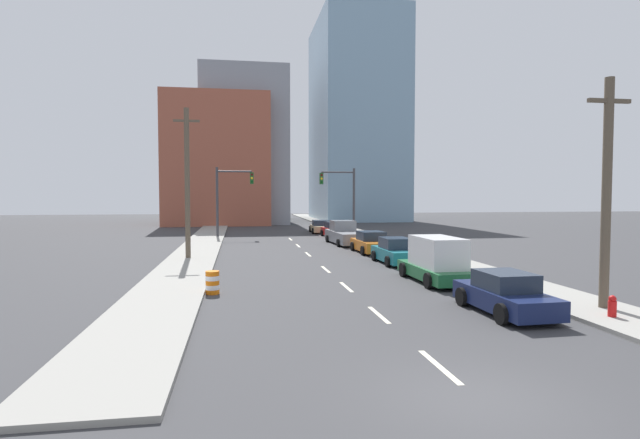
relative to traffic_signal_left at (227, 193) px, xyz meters
The scene contains 26 objects.
ground_plane 39.73m from the traffic_signal_left, 81.62° to the right, with size 200.00×200.00×0.00m, color #38383A.
sidewalk_left 8.46m from the traffic_signal_left, 104.59° to the left, with size 3.07×92.41×0.14m.
sidewalk_right 15.72m from the traffic_signal_left, 28.02° to the left, with size 3.07×92.41×0.14m.
lane_stripe_at_2m 37.77m from the traffic_signal_left, 81.17° to the right, with size 0.16×2.40×0.01m, color beige.
lane_stripe_at_7m 32.70m from the traffic_signal_left, 79.77° to the right, with size 0.16×2.40×0.01m, color beige.
lane_stripe_at_12m 27.67m from the traffic_signal_left, 77.84° to the right, with size 0.16×2.40×0.01m, color beige.
lane_stripe_at_18m 22.61m from the traffic_signal_left, 74.97° to the right, with size 0.16×2.40×0.01m, color beige.
lane_stripe_at_25m 16.10m from the traffic_signal_left, 68.22° to the right, with size 0.16×2.40×0.01m, color beige.
lane_stripe_at_31m 11.17m from the traffic_signal_left, 56.12° to the right, with size 0.16×2.40×0.01m, color beige.
lane_stripe_at_36m 7.62m from the traffic_signal_left, 24.31° to the right, with size 0.16×2.40×0.01m, color beige.
building_brick_left 25.18m from the traffic_signal_left, 94.02° to the left, with size 14.00×16.00×17.50m.
building_office_center 29.52m from the traffic_signal_left, 86.06° to the left, with size 12.00×20.00×21.61m.
building_glass_right 40.32m from the traffic_signal_left, 58.15° to the left, with size 13.00×20.00×32.38m.
traffic_signal_left is the anchor object (origin of this frame).
traffic_signal_right 11.43m from the traffic_signal_left, ahead, with size 3.56×0.35×6.70m.
utility_pole_right_near 35.43m from the traffic_signal_left, 67.32° to the right, with size 1.60×0.32×8.10m.
utility_pole_left_mid 16.21m from the traffic_signal_left, 97.35° to the right, with size 1.60×0.32×9.47m.
traffic_barrel 27.63m from the traffic_signal_left, 90.01° to the right, with size 0.56×0.56×0.95m.
fire_hydrant 36.53m from the traffic_signal_left, 69.07° to the right, with size 0.26×0.26×0.84m.
sedan_navy 34.15m from the traffic_signal_left, 72.73° to the right, with size 2.12×4.41×1.44m.
box_truck_green 28.31m from the traffic_signal_left, 68.82° to the right, with size 2.25×5.24×2.13m.
sedan_teal 22.56m from the traffic_signal_left, 62.55° to the right, with size 2.10×4.49×1.53m.
sedan_orange 17.88m from the traffic_signal_left, 54.07° to the right, with size 2.24×4.62×1.51m.
pickup_truck_gray 12.95m from the traffic_signal_left, 38.25° to the right, with size 2.62×6.36×1.91m.
sedan_red 10.89m from the traffic_signal_left, ahead, with size 2.29×4.32×1.47m.
sedan_tan 11.36m from the traffic_signal_left, 24.98° to the left, with size 2.33×4.73×1.37m.
Camera 1 is at (-4.68, -9.05, 4.08)m, focal length 28.00 mm.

